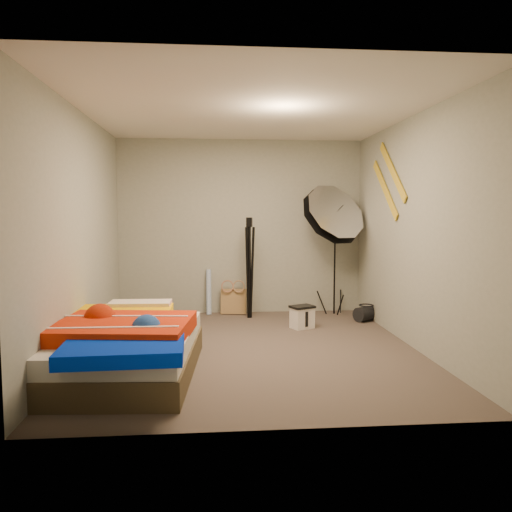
{
  "coord_description": "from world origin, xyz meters",
  "views": [
    {
      "loc": [
        -0.4,
        -5.22,
        1.46
      ],
      "look_at": [
        0.1,
        0.6,
        0.95
      ],
      "focal_mm": 35.0,
      "sensor_mm": 36.0,
      "label": 1
    }
  ],
  "objects": [
    {
      "name": "ceiling",
      "position": [
        0.0,
        0.0,
        2.5
      ],
      "size": [
        4.0,
        4.0,
        0.0
      ],
      "primitive_type": "plane",
      "rotation": [
        3.14,
        0.0,
        0.0
      ],
      "color": "silver",
      "rests_on": "wall_back"
    },
    {
      "name": "wall_stripe_upper",
      "position": [
        1.73,
        0.6,
        1.95
      ],
      "size": [
        0.02,
        0.91,
        0.78
      ],
      "primitive_type": "cube",
      "rotation": [
        0.7,
        0.0,
        0.0
      ],
      "color": "gold",
      "rests_on": "wall_right"
    },
    {
      "name": "wall_front",
      "position": [
        0.0,
        -2.0,
        1.25
      ],
      "size": [
        3.5,
        0.0,
        3.5
      ],
      "primitive_type": "plane",
      "rotation": [
        -1.57,
        0.0,
        0.0
      ],
      "color": "#979A8C",
      "rests_on": "floor"
    },
    {
      "name": "floor",
      "position": [
        0.0,
        0.0,
        0.0
      ],
      "size": [
        4.0,
        4.0,
        0.0
      ],
      "primitive_type": "plane",
      "color": "#4D423A",
      "rests_on": "ground"
    },
    {
      "name": "photo_umbrella",
      "position": [
        1.24,
        1.61,
        1.4
      ],
      "size": [
        1.0,
        0.97,
        1.95
      ],
      "color": "black",
      "rests_on": "floor"
    },
    {
      "name": "wall_back",
      "position": [
        0.0,
        2.0,
        1.25
      ],
      "size": [
        3.5,
        0.0,
        3.5
      ],
      "primitive_type": "plane",
      "rotation": [
        1.57,
        0.0,
        0.0
      ],
      "color": "#979A8C",
      "rests_on": "floor"
    },
    {
      "name": "wrapping_roll",
      "position": [
        -0.47,
        1.9,
        0.32
      ],
      "size": [
        0.08,
        0.19,
        0.65
      ],
      "primitive_type": "cylinder",
      "rotation": [
        -0.17,
        0.0,
        0.01
      ],
      "color": "#5383C7",
      "rests_on": "floor"
    },
    {
      "name": "duffel_bag",
      "position": [
        1.65,
        1.26,
        0.1
      ],
      "size": [
        0.38,
        0.33,
        0.2
      ],
      "primitive_type": "cylinder",
      "rotation": [
        0.0,
        1.57,
        0.54
      ],
      "color": "black",
      "rests_on": "floor"
    },
    {
      "name": "bed",
      "position": [
        -1.22,
        -0.74,
        0.27
      ],
      "size": [
        1.38,
        2.01,
        0.53
      ],
      "color": "#4C3F28",
      "rests_on": "floor"
    },
    {
      "name": "wall_left",
      "position": [
        -1.75,
        0.0,
        1.25
      ],
      "size": [
        0.0,
        4.0,
        4.0
      ],
      "primitive_type": "plane",
      "rotation": [
        1.57,
        0.0,
        1.57
      ],
      "color": "#979A8C",
      "rests_on": "floor"
    },
    {
      "name": "camera_case",
      "position": [
        0.71,
        0.92,
        0.13
      ],
      "size": [
        0.32,
        0.28,
        0.26
      ],
      "primitive_type": "cube",
      "rotation": [
        0.0,
        0.0,
        0.43
      ],
      "color": "silver",
      "rests_on": "floor"
    },
    {
      "name": "camera_tripod",
      "position": [
        0.09,
        1.61,
        0.8
      ],
      "size": [
        0.09,
        0.09,
        1.39
      ],
      "color": "black",
      "rests_on": "floor"
    },
    {
      "name": "tote_bag",
      "position": [
        -0.11,
        1.9,
        0.18
      ],
      "size": [
        0.38,
        0.21,
        0.37
      ],
      "primitive_type": "cube",
      "rotation": [
        -0.14,
        0.0,
        -0.14
      ],
      "color": "tan",
      "rests_on": "floor"
    },
    {
      "name": "wall_stripe_lower",
      "position": [
        1.73,
        0.85,
        1.75
      ],
      "size": [
        0.02,
        0.91,
        0.78
      ],
      "primitive_type": "cube",
      "rotation": [
        0.7,
        0.0,
        0.0
      ],
      "color": "gold",
      "rests_on": "wall_right"
    },
    {
      "name": "wall_right",
      "position": [
        1.75,
        0.0,
        1.25
      ],
      "size": [
        0.0,
        4.0,
        4.0
      ],
      "primitive_type": "plane",
      "rotation": [
        1.57,
        0.0,
        -1.57
      ],
      "color": "#979A8C",
      "rests_on": "floor"
    }
  ]
}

